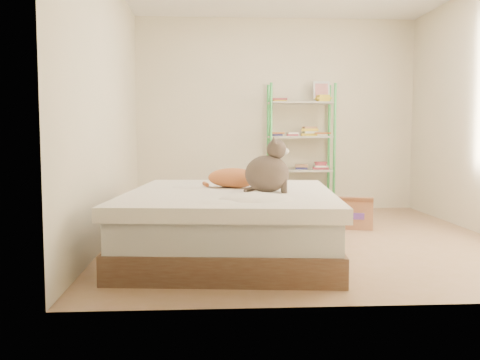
{
  "coord_description": "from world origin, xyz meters",
  "views": [
    {
      "loc": [
        -0.95,
        -5.22,
        1.05
      ],
      "look_at": [
        -0.65,
        -0.35,
        0.62
      ],
      "focal_mm": 40.0,
      "sensor_mm": 36.0,
      "label": 1
    }
  ],
  "objects": [
    {
      "name": "grey_cat",
      "position": [
        -0.45,
        -0.78,
        0.78
      ],
      "size": [
        0.42,
        0.36,
        0.45
      ],
      "primitive_type": null,
      "rotation": [
        0.0,
        0.0,
        1.48
      ],
      "color": "brown",
      "rests_on": "bed"
    },
    {
      "name": "room",
      "position": [
        0.0,
        0.0,
        1.3
      ],
      "size": [
        3.81,
        4.21,
        2.61
      ],
      "color": "tan",
      "rests_on": "ground"
    },
    {
      "name": "orange_cat",
      "position": [
        -0.71,
        -0.37,
        0.67
      ],
      "size": [
        0.63,
        0.47,
        0.23
      ],
      "primitive_type": null,
      "rotation": [
        0.0,
        0.0,
        -0.33
      ],
      "color": "#C96C46",
      "rests_on": "bed"
    },
    {
      "name": "bed",
      "position": [
        -0.75,
        -0.65,
        0.28
      ],
      "size": [
        1.94,
        2.33,
        0.55
      ],
      "rotation": [
        0.0,
        0.0,
        -0.1
      ],
      "color": "brown",
      "rests_on": "ground"
    },
    {
      "name": "white_bin",
      "position": [
        -0.67,
        1.8,
        0.18
      ],
      "size": [
        0.36,
        0.34,
        0.35
      ],
      "rotation": [
        0.0,
        0.0,
        0.27
      ],
      "color": "silver",
      "rests_on": "ground"
    },
    {
      "name": "cardboard_box",
      "position": [
        0.66,
        0.6,
        0.16
      ],
      "size": [
        0.54,
        0.55,
        0.37
      ],
      "rotation": [
        0.0,
        0.0,
        -0.29
      ],
      "color": "tan",
      "rests_on": "ground"
    },
    {
      "name": "shelf_unit",
      "position": [
        0.31,
        1.88,
        0.84
      ],
      "size": [
        0.88,
        0.36,
        1.74
      ],
      "color": "#41B356",
      "rests_on": "ground"
    }
  ]
}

